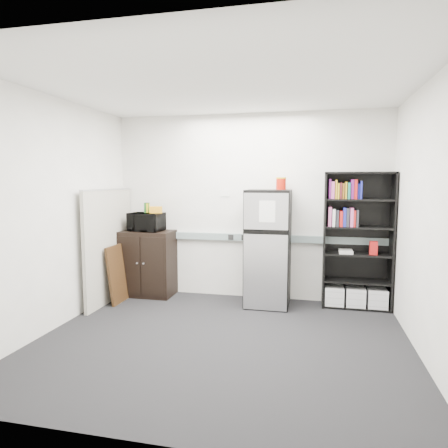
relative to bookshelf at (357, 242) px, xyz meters
name	(u,v)px	position (x,y,z in m)	size (l,w,h in m)	color
floor	(221,342)	(-1.53, -1.57, -0.91)	(4.00, 4.00, 0.00)	black
wall_back	(248,207)	(-1.53, 0.18, 0.44)	(4.00, 0.02, 2.70)	white
wall_right	(429,222)	(0.47, -1.57, 0.44)	(0.02, 3.50, 2.70)	white
wall_left	(53,214)	(-3.53, -1.57, 0.44)	(0.02, 3.50, 2.70)	white
ceiling	(221,84)	(-1.53, -1.57, 1.79)	(4.00, 3.50, 0.02)	white
electrical_raceway	(248,237)	(-1.53, 0.15, -0.01)	(3.92, 0.05, 0.10)	gray
wall_note	(225,193)	(-1.88, 0.18, 0.64)	(0.14, 0.00, 0.10)	white
bookshelf	(357,242)	(0.00, 0.00, 0.00)	(0.90, 0.34, 1.85)	black
cubicle_partition	(109,246)	(-3.43, -0.49, -0.10)	(0.06, 1.30, 1.62)	#A4A091
cabinet	(148,263)	(-3.03, -0.06, -0.42)	(0.79, 0.52, 0.98)	black
microwave	(146,222)	(-3.03, -0.08, 0.21)	(0.49, 0.33, 0.27)	black
snack_box_a	(147,208)	(-3.03, -0.05, 0.42)	(0.07, 0.05, 0.15)	#185317
snack_box_b	(147,208)	(-3.03, -0.05, 0.42)	(0.07, 0.05, 0.15)	#0D3C14
snack_box_c	(147,208)	(-3.03, -0.05, 0.41)	(0.07, 0.05, 0.14)	gold
snack_bag	(156,210)	(-2.87, -0.10, 0.39)	(0.18, 0.10, 0.10)	orange
refrigerator	(268,248)	(-1.19, -0.14, -0.11)	(0.61, 0.63, 1.61)	black
coffee_can	(281,183)	(-1.04, -0.02, 0.79)	(0.14, 0.14, 0.19)	#AE1608
framed_poster	(120,273)	(-3.30, -0.42, -0.50)	(0.13, 0.64, 0.82)	#311D0D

